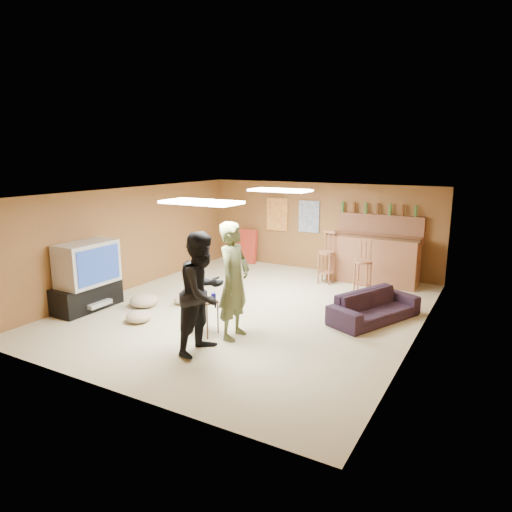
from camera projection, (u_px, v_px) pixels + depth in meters
The scene contains 32 objects.
ground at pixel (251, 309), 8.67m from camera, with size 7.00×7.00×0.00m, color #B5AE8A.
ceiling at pixel (251, 193), 8.20m from camera, with size 6.00×7.00×0.02m, color silver.
wall_back at pixel (320, 227), 11.41m from camera, with size 6.00×0.02×2.20m, color brown.
wall_front at pixel (105, 306), 5.46m from camera, with size 6.00×0.02×2.20m, color brown.
wall_left at pixel (131, 238), 9.87m from camera, with size 0.02×7.00×2.20m, color brown.
wall_right at pixel (420, 273), 7.00m from camera, with size 0.02×7.00×2.20m, color brown.
tv_stand at pixel (87, 296), 8.64m from camera, with size 0.55×1.30×0.50m, color black.
dvd_box at pixel (96, 303), 8.56m from camera, with size 0.35×0.50×0.08m, color #B2B2B7.
tv_body at pixel (87, 263), 8.47m from camera, with size 0.60×1.10×0.80m, color #B2B2B7.
tv_screen at pixel (99, 265), 8.32m from camera, with size 0.02×0.95×0.65m, color navy.
bar_counter at pixel (373, 259), 10.35m from camera, with size 2.00×0.60×1.10m, color brown.
bar_lip at pixel (371, 237), 10.02m from camera, with size 2.10×0.12×0.05m, color #3A2212.
bar_shelf at pixel (380, 216), 10.52m from camera, with size 2.00×0.18×0.05m, color brown.
bar_backing at pixel (380, 228), 10.61m from camera, with size 2.00×0.14×0.60m, color brown.
poster_left at pixel (277, 214), 11.90m from camera, with size 0.60×0.03×0.85m, color #BF3F26.
poster_right at pixel (309, 217), 11.47m from camera, with size 0.55×0.03×0.80m, color #334C99.
folding_chair_stack at pixel (248, 246), 12.34m from camera, with size 0.50×0.14×0.90m, color red.
ceiling_panel_front at pixel (201, 202), 6.93m from camera, with size 1.20×0.60×0.04m, color white.
ceiling_panel_back at pixel (280, 190), 9.22m from camera, with size 1.20×0.60×0.04m, color white.
person_olive at pixel (234, 281), 7.17m from camera, with size 0.68×0.45×1.88m, color #545D36.
person_black at pixel (203, 293), 6.65m from camera, with size 0.88×0.69×1.81m, color black.
sofa at pixel (374, 306), 8.04m from camera, with size 1.76×0.69×0.51m, color black.
tray_table at pixel (203, 317), 7.43m from camera, with size 0.45×0.36×0.58m, color #3A2212.
cup_red_near at pixel (196, 295), 7.45m from camera, with size 0.07×0.07×0.10m, color red.
cup_red_far at pixel (204, 299), 7.24m from camera, with size 0.08×0.08×0.12m, color red.
cup_blue at pixel (214, 297), 7.35m from camera, with size 0.08×0.08×0.11m, color navy.
bar_stool_left at pixel (326, 256), 10.31m from camera, with size 0.40×0.40×1.25m, color brown, non-canonical shape.
bar_stool_right at pixel (363, 268), 9.41m from camera, with size 0.37×0.37×1.18m, color brown, non-canonical shape.
cushion_near_tv at pixel (144, 301), 8.80m from camera, with size 0.54×0.54×0.24m, color tan.
cushion_mid at pixel (185, 299), 8.96m from camera, with size 0.42×0.42×0.19m, color tan.
cushion_far at pixel (139, 317), 8.00m from camera, with size 0.44×0.44×0.20m, color tan.
bottle_row at pixel (378, 209), 10.50m from camera, with size 1.76×0.08×0.26m, color #3F7233, non-canonical shape.
Camera 1 is at (4.12, -7.14, 2.88)m, focal length 32.00 mm.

